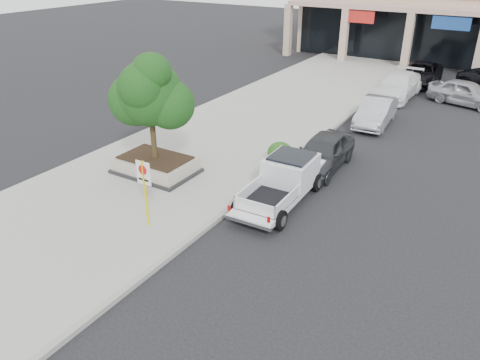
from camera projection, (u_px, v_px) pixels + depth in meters
name	position (u px, v px, depth m)	size (l,w,h in m)	color
ground	(241.00, 249.00, 14.37)	(120.00, 120.00, 0.00)	black
sidewalk	(208.00, 148.00, 21.51)	(8.00, 52.00, 0.15)	gray
curb	(284.00, 167.00, 19.64)	(0.20, 52.00, 0.15)	gray
planter	(156.00, 165.00, 18.84)	(3.20, 2.20, 0.68)	black
planter_tree	(155.00, 93.00, 17.59)	(2.90, 2.55, 4.00)	#2F2312
no_parking_sign	(145.00, 185.00, 14.67)	(0.55, 0.09, 2.30)	yellow
hedge	(280.00, 153.00, 19.57)	(1.10, 0.99, 0.94)	#124213
pickup_truck	(280.00, 184.00, 16.67)	(1.82, 4.91, 1.54)	silver
curb_car_a	(323.00, 152.00, 19.39)	(1.70, 4.23, 1.44)	#2E3033
curb_car_b	(376.00, 112.00, 24.30)	(1.45, 4.17, 1.37)	#ABADB3
curb_car_c	(397.00, 86.00, 28.73)	(2.09, 5.15, 1.49)	white
curb_car_d	(421.00, 73.00, 31.78)	(2.34, 5.09, 1.41)	black
lot_car_a	(466.00, 93.00, 27.36)	(1.72, 4.28, 1.46)	#A1A3A8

